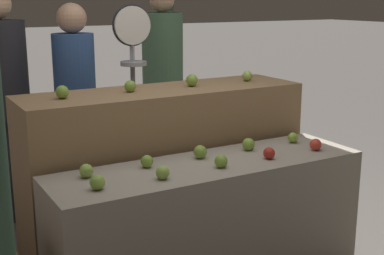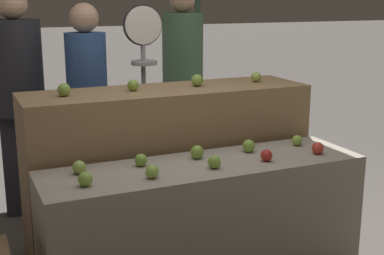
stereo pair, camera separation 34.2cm
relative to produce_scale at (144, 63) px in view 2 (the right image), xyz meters
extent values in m
cylinder|color=#33513D|center=(1.31, 1.87, 0.09)|extent=(0.07, 0.07, 2.66)
cube|color=gray|center=(-0.02, -1.15, -0.85)|extent=(1.96, 0.55, 0.77)
cube|color=olive|center=(-0.02, -0.55, -0.67)|extent=(1.96, 0.55, 1.12)
sphere|color=#84AD3D|center=(-0.76, -1.25, -0.43)|extent=(0.08, 0.08, 0.08)
sphere|color=#8EB247|center=(-0.40, -1.27, -0.43)|extent=(0.08, 0.08, 0.08)
sphere|color=#7AA338|center=(-0.01, -1.25, -0.43)|extent=(0.08, 0.08, 0.08)
sphere|color=#AD281E|center=(0.34, -1.26, -0.43)|extent=(0.07, 0.07, 0.07)
sphere|color=red|center=(0.72, -1.26, -0.43)|extent=(0.08, 0.08, 0.08)
sphere|color=#8EB247|center=(-0.74, -1.04, -0.43)|extent=(0.08, 0.08, 0.08)
sphere|color=#7AA338|center=(-0.38, -1.04, -0.43)|extent=(0.07, 0.07, 0.07)
sphere|color=#7AA338|center=(-0.02, -1.04, -0.43)|extent=(0.08, 0.08, 0.08)
sphere|color=#7AA338|center=(0.34, -1.04, -0.43)|extent=(0.08, 0.08, 0.08)
sphere|color=#84AD3D|center=(0.71, -1.04, -0.43)|extent=(0.07, 0.07, 0.07)
sphere|color=#7AA338|center=(-0.72, -0.56, -0.07)|extent=(0.08, 0.08, 0.08)
sphere|color=#7AA338|center=(-0.26, -0.55, -0.07)|extent=(0.08, 0.08, 0.08)
sphere|color=#7AA338|center=(0.20, -0.54, -0.07)|extent=(0.08, 0.08, 0.08)
sphere|color=#8EB247|center=(0.68, -0.54, -0.07)|extent=(0.07, 0.07, 0.07)
cylinder|color=#99999E|center=(0.00, 0.01, -0.46)|extent=(0.04, 0.04, 1.55)
cylinder|color=black|center=(0.00, 0.01, 0.29)|extent=(0.31, 0.01, 0.31)
cylinder|color=silver|center=(0.00, -0.01, 0.29)|extent=(0.29, 0.02, 0.29)
cylinder|color=#99999E|center=(0.00, -0.01, 0.08)|extent=(0.01, 0.01, 0.14)
cylinder|color=#99999E|center=(0.00, -0.01, 0.01)|extent=(0.20, 0.20, 0.03)
cube|color=#2D2D38|center=(-0.41, 0.17, -0.84)|extent=(0.25, 0.17, 0.79)
cylinder|color=#2D4C84|center=(-0.41, 0.17, -0.11)|extent=(0.36, 0.36, 0.68)
sphere|color=tan|center=(-0.41, 0.17, 0.34)|extent=(0.22, 0.22, 0.22)
cube|color=#2D2D38|center=(-0.89, 0.43, -0.82)|extent=(0.33, 0.24, 0.84)
cylinder|color=#232328|center=(-0.89, 0.43, -0.03)|extent=(0.48, 0.48, 0.73)
sphere|color=tan|center=(-0.89, 0.43, 0.45)|extent=(0.24, 0.24, 0.24)
cube|color=#2D2D38|center=(0.72, 0.93, -0.81)|extent=(0.35, 0.29, 0.85)
cylinder|color=#476B4C|center=(0.72, 0.93, -0.02)|extent=(0.53, 0.53, 0.74)
sphere|color=tan|center=(0.72, 0.93, 0.47)|extent=(0.24, 0.24, 0.24)
camera|label=1|loc=(-1.62, -3.74, 0.49)|focal=50.00mm
camera|label=2|loc=(-1.32, -3.89, 0.49)|focal=50.00mm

